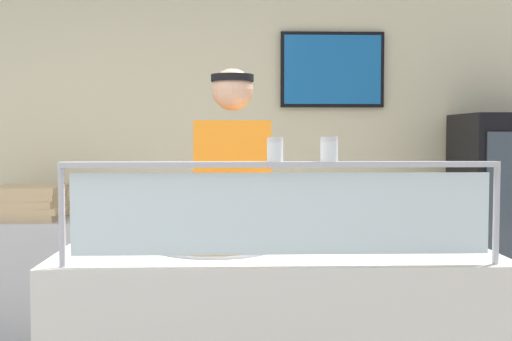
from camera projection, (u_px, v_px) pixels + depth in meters
The scene contains 10 objects.
shop_rear_unit at pixel (257, 144), 4.98m from camera, with size 6.19×0.13×2.70m.
sneeze_guard at pixel (282, 198), 2.40m from camera, with size 1.62×0.06×0.38m.
pizza_tray at pixel (217, 245), 2.77m from camera, with size 0.52×0.52×0.04m.
pizza_server at pixel (208, 240), 2.75m from camera, with size 0.07×0.28×0.01m, color #ADAFB7.
parmesan_shaker at pixel (275, 151), 2.39m from camera, with size 0.06×0.06×0.09m.
pepper_flake_shaker at pixel (329, 151), 2.40m from camera, with size 0.06×0.06×0.09m.
worker_figure at pixel (233, 219), 3.32m from camera, with size 0.41×0.50×1.76m.
drink_fridge at pixel (508, 226), 4.63m from camera, with size 0.68×0.67×1.58m.
prep_shelf at pixel (31, 281), 4.49m from camera, with size 0.70×0.55×0.86m, color #B7BABF.
pizza_box_stack at pixel (29, 202), 4.46m from camera, with size 0.47×0.45×0.22m.
Camera 1 is at (0.72, -2.33, 1.43)m, focal length 46.23 mm.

